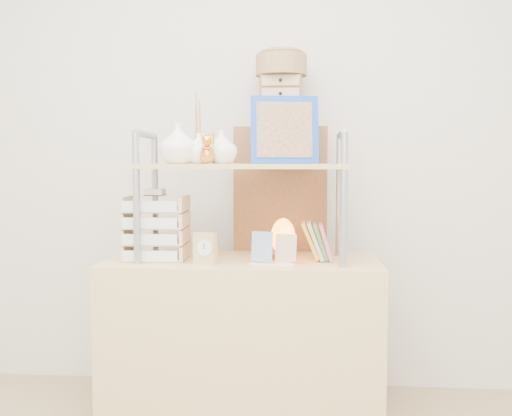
{
  "coord_description": "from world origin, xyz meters",
  "views": [
    {
      "loc": [
        0.26,
        -1.28,
        1.17
      ],
      "look_at": [
        0.06,
        1.2,
        0.98
      ],
      "focal_mm": 40.0,
      "sensor_mm": 36.0,
      "label": 1
    }
  ],
  "objects_px": {
    "cabinet": "(281,262)",
    "salt_lamp": "(283,238)",
    "letter_tray": "(156,231)",
    "desk": "(243,342)"
  },
  "relations": [
    {
      "from": "cabinet",
      "to": "salt_lamp",
      "type": "xyz_separation_m",
      "value": [
        0.02,
        -0.33,
        0.17
      ]
    },
    {
      "from": "letter_tray",
      "to": "desk",
      "type": "bearing_deg",
      "value": 3.07
    },
    {
      "from": "letter_tray",
      "to": "salt_lamp",
      "type": "distance_m",
      "value": 0.56
    },
    {
      "from": "desk",
      "to": "salt_lamp",
      "type": "xyz_separation_m",
      "value": [
        0.18,
        0.04,
        0.47
      ]
    },
    {
      "from": "desk",
      "to": "salt_lamp",
      "type": "height_order",
      "value": "salt_lamp"
    },
    {
      "from": "letter_tray",
      "to": "salt_lamp",
      "type": "bearing_deg",
      "value": 5.81
    },
    {
      "from": "cabinet",
      "to": "letter_tray",
      "type": "height_order",
      "value": "cabinet"
    },
    {
      "from": "cabinet",
      "to": "salt_lamp",
      "type": "height_order",
      "value": "cabinet"
    },
    {
      "from": "cabinet",
      "to": "letter_tray",
      "type": "distance_m",
      "value": 0.69
    },
    {
      "from": "letter_tray",
      "to": "salt_lamp",
      "type": "xyz_separation_m",
      "value": [
        0.56,
        0.06,
        -0.03
      ]
    }
  ]
}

